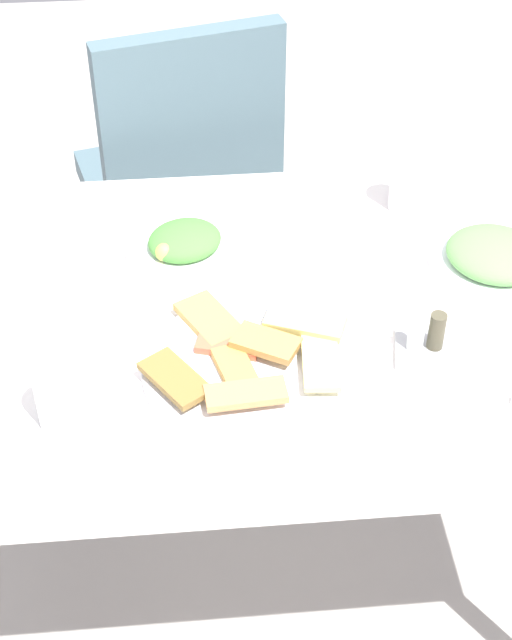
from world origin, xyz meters
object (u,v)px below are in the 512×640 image
drinking_glass (59,392)px  pide_platter (250,362)px  salad_plate_greens (184,244)px  condiment_caddy (425,341)px  salad_plate_rice (496,257)px  dining_chair (183,175)px  soda_can (408,180)px  dining_table (259,343)px

drinking_glass → pide_platter: bearing=16.9°
salad_plate_greens → condiment_caddy: bearing=-38.9°
salad_plate_rice → drinking_glass: bearing=-157.4°
dining_chair → salad_plate_greens: bearing=-90.4°
condiment_caddy → drinking_glass: bearing=-170.1°
salad_plate_greens → drinking_glass: 0.44m
drinking_glass → condiment_caddy: bearing=9.9°
dining_chair → pide_platter: size_ratio=2.71×
dining_chair → salad_plate_rice: size_ratio=3.98×
salad_plate_rice → salad_plate_greens: bearing=170.5°
soda_can → dining_chair: bearing=134.6°
dining_table → pide_platter: bearing=-100.8°
drinking_glass → salad_plate_rice: bearing=22.6°
salad_plate_greens → salad_plate_rice: bearing=-9.5°
condiment_caddy → pide_platter: bearing=-177.6°
dining_table → soda_can: soda_can is taller
soda_can → salad_plate_rice: bearing=-58.2°
dining_table → condiment_caddy: size_ratio=11.62×
dining_chair → condiment_caddy: dining_chair is taller
salad_plate_greens → condiment_caddy: (0.37, -0.30, 0.01)m
dining_table → soda_can: size_ratio=10.03×
dining_chair → pide_platter: 0.86m
condiment_caddy → soda_can: bearing=82.5°
pide_platter → salad_plate_rice: size_ratio=1.46×
salad_plate_greens → salad_plate_rice: size_ratio=0.91×
dining_table → dining_chair: (-0.11, 0.70, -0.10)m
drinking_glass → dining_chair: bearing=78.1°
dining_chair → drinking_glass: dining_chair is taller
salad_plate_rice → soda_can: bearing=121.8°
salad_plate_greens → drinking_glass: (-0.19, -0.40, 0.04)m
dining_chair → salad_plate_rice: (0.54, -0.62, 0.20)m
salad_plate_rice → soda_can: 0.23m
dining_chair → condiment_caddy: (0.37, -0.83, 0.20)m
pide_platter → drinking_glass: (-0.28, -0.09, 0.05)m
drinking_glass → soda_can: bearing=39.1°
condiment_caddy → salad_plate_greens: bearing=141.1°
dining_chair → drinking_glass: 0.97m
dining_table → drinking_glass: size_ratio=10.22×
salad_plate_greens → pide_platter: bearing=-73.3°
dining_chair → drinking_glass: (-0.19, -0.92, 0.24)m
dining_table → drinking_glass: 0.40m
dining_chair → soda_can: dining_chair is taller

